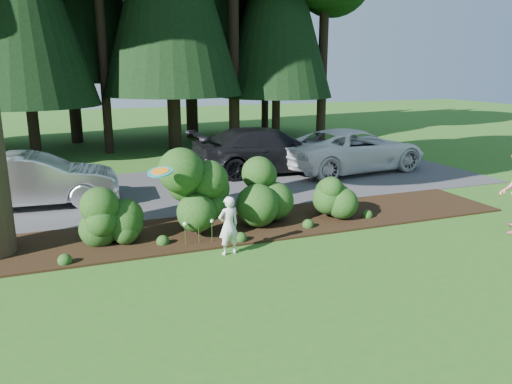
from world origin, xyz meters
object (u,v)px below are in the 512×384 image
car_white_suv (353,150)px  child (229,225)px  car_silver_wagon (34,180)px  frisbee (160,172)px  car_dark_suv (268,150)px

car_white_suv → child: 9.36m
car_silver_wagon → frisbee: frisbee is taller
car_dark_suv → frisbee: 8.63m
car_white_suv → car_dark_suv: 3.17m
car_silver_wagon → frisbee: bearing=-148.4°
car_white_suv → child: bearing=125.5°
car_dark_suv → frisbee: (-5.14, -6.86, 0.94)m
car_silver_wagon → frisbee: (2.60, -4.98, 1.02)m
car_silver_wagon → child: (3.89, -5.33, -0.15)m
car_white_suv → frisbee: frisbee is taller
car_dark_suv → child: car_dark_suv is taller
frisbee → child: bearing=-14.8°
child → frisbee: size_ratio=2.39×
car_white_suv → frisbee: (-8.19, -5.98, 0.98)m
car_silver_wagon → frisbee: size_ratio=8.58×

